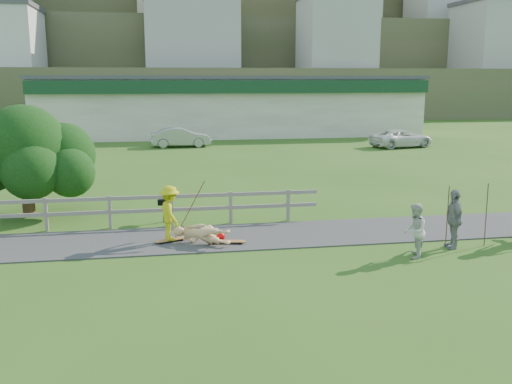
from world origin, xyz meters
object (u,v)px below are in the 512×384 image
tree (26,166)px  bbq (164,211)px  car_silver (181,137)px  skater_rider (170,216)px  car_white (402,138)px  skater_fallen (201,234)px  spectator_a (415,231)px  spectator_b (454,219)px

tree → bbq: bearing=-21.7°
car_silver → tree: 21.10m
skater_rider → car_white: size_ratio=0.36×
skater_rider → car_white: bearing=-53.7°
tree → bbq: tree is taller
car_white → tree: 27.92m
skater_fallen → spectator_a: spectator_a is taller
spectator_b → spectator_a: bearing=-57.1°
skater_rider → tree: 6.76m
bbq → car_silver: bearing=100.0°
spectator_b → car_silver: spectator_b is taller
skater_fallen → bbq: bearing=53.8°
skater_rider → tree: tree is taller
car_silver → car_white: 15.88m
skater_rider → tree: (-4.95, 4.50, 0.99)m
skater_fallen → spectator_a: 6.10m
tree → skater_fallen: bearing=-39.8°
skater_rider → bbq: skater_rider is taller
bbq → tree: bearing=172.4°
spectator_a → bbq: size_ratio=1.89×
spectator_b → bbq: 9.38m
skater_fallen → car_silver: (0.49, 24.96, 0.37)m
skater_rider → bbq: (-0.15, 2.59, -0.42)m
bbq → skater_fallen: bearing=-56.6°
spectator_b → car_white: bearing=168.2°
spectator_b → bbq: bearing=-109.8°
car_silver → car_white: size_ratio=0.93×
skater_fallen → bbq: 3.14m
car_silver → spectator_b: bearing=-167.5°
skater_rider → bbq: size_ratio=2.05×
tree → skater_rider: bearing=-42.3°
car_silver → bbq: size_ratio=5.30×
car_silver → car_white: (15.62, -2.88, -0.06)m
skater_rider → spectator_a: bearing=-127.0°
skater_rider → tree: size_ratio=0.34×
skater_fallen → bbq: size_ratio=2.25×
car_silver → skater_fallen: bearing=177.2°
skater_fallen → spectator_a: bearing=-76.8°
car_white → bbq: bearing=125.1°
skater_fallen → car_white: car_white is taller
spectator_b → car_white: size_ratio=0.38×
tree → car_silver: bearing=72.5°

